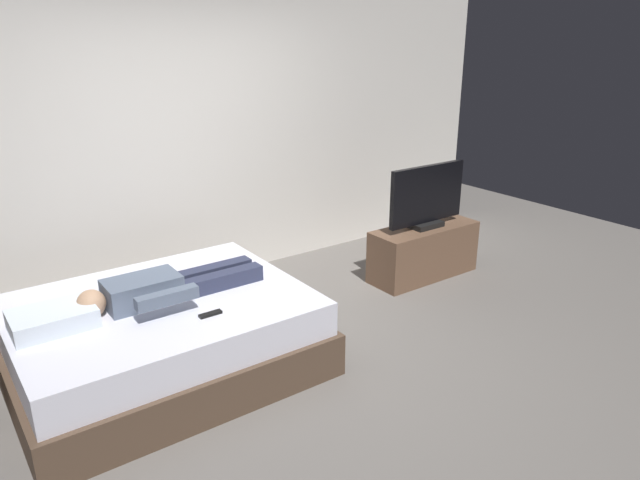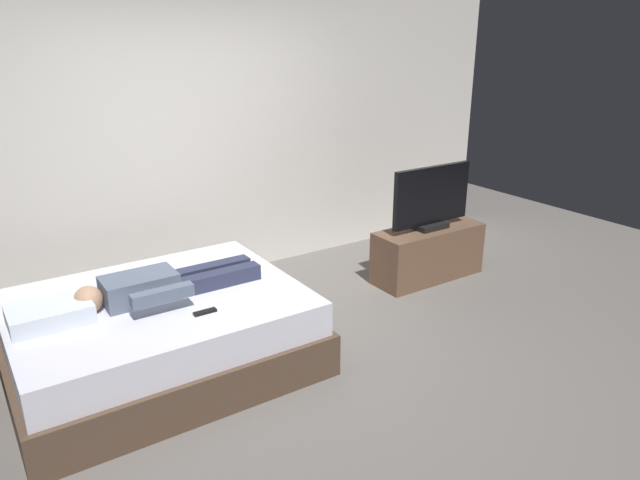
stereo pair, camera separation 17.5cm
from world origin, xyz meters
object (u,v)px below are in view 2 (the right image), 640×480
object	(u,v)px
remote	(205,312)
tv_stand	(428,253)
pillow	(50,314)
tv	(431,199)
bed	(160,333)
person	(159,285)

from	to	relation	value
remote	tv_stand	world-z (taller)	remote
pillow	tv	distance (m)	3.34
tv	remote	bearing A→B (deg)	-167.42
bed	tv_stand	world-z (taller)	bed
bed	pillow	xyz separation A→B (m)	(-0.67, -0.00, 0.34)
bed	person	world-z (taller)	person
bed	tv_stand	distance (m)	2.67
person	pillow	bearing A→B (deg)	179.95
remote	tv	bearing A→B (deg)	12.58
person	remote	xyz separation A→B (m)	(0.15, -0.40, -0.07)
tv_stand	tv	size ratio (longest dim) A/B	1.25
person	tv	xyz separation A→B (m)	(2.64, 0.15, 0.16)
tv	bed	bearing A→B (deg)	-176.78
bed	tv_stand	bearing A→B (deg)	3.22
pillow	tv_stand	bearing A→B (deg)	2.58
tv_stand	bed	bearing A→B (deg)	-176.78
pillow	tv	size ratio (longest dim) A/B	0.55
person	tv_stand	xyz separation A→B (m)	(2.64, 0.15, -0.37)
bed	tv_stand	size ratio (longest dim) A/B	1.79
tv_stand	tv	distance (m)	0.53
remote	tv_stand	distance (m)	2.57
bed	person	size ratio (longest dim) A/B	1.56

